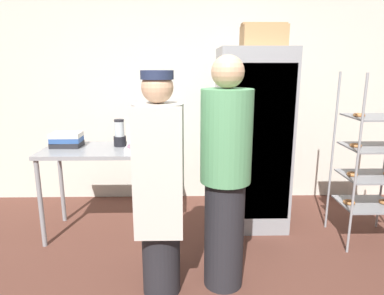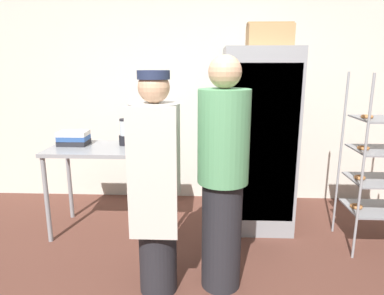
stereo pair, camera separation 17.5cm
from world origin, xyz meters
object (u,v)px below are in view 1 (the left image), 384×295
(blender_pitcher, at_px, (120,134))
(baking_rack, at_px, (372,162))
(refrigerator, at_px, (252,140))
(person_baker, at_px, (159,184))
(donut_box, at_px, (139,147))
(cardboard_storage_box, at_px, (263,36))
(person_customer, at_px, (225,175))
(binder_stack, at_px, (67,140))

(blender_pitcher, bearing_deg, baking_rack, -6.83)
(refrigerator, bearing_deg, person_baker, -126.86)
(person_baker, bearing_deg, blender_pitcher, 113.98)
(blender_pitcher, bearing_deg, donut_box, -47.53)
(baking_rack, distance_m, cardboard_storage_box, 1.58)
(refrigerator, relative_size, baking_rack, 1.14)
(blender_pitcher, bearing_deg, cardboard_storage_box, 3.03)
(donut_box, distance_m, cardboard_storage_box, 1.60)
(donut_box, distance_m, person_customer, 1.03)
(blender_pitcher, xyz_separation_m, person_customer, (0.95, -0.97, -0.11))
(refrigerator, relative_size, person_customer, 1.06)
(person_baker, bearing_deg, person_customer, 10.01)
(refrigerator, bearing_deg, donut_box, -162.53)
(cardboard_storage_box, bearing_deg, baking_rack, -19.88)
(refrigerator, bearing_deg, cardboard_storage_box, -29.64)
(refrigerator, distance_m, binder_stack, 1.87)
(donut_box, distance_m, person_baker, 0.86)
(refrigerator, xyz_separation_m, cardboard_storage_box, (0.06, -0.04, 1.03))
(baking_rack, xyz_separation_m, blender_pitcher, (-2.42, 0.29, 0.22))
(baking_rack, relative_size, cardboard_storage_box, 3.82)
(donut_box, bearing_deg, baking_rack, -1.21)
(baking_rack, height_order, blender_pitcher, baking_rack)
(donut_box, distance_m, blender_pitcher, 0.34)
(donut_box, bearing_deg, person_baker, -73.07)
(baking_rack, distance_m, blender_pitcher, 2.44)
(person_baker, bearing_deg, refrigerator, 53.14)
(blender_pitcher, relative_size, person_baker, 0.16)
(refrigerator, height_order, cardboard_storage_box, cardboard_storage_box)
(baking_rack, relative_size, person_customer, 0.93)
(blender_pitcher, distance_m, person_customer, 1.36)
(baking_rack, relative_size, person_baker, 0.98)
(person_baker, bearing_deg, cardboard_storage_box, 50.31)
(blender_pitcher, xyz_separation_m, cardboard_storage_box, (1.41, 0.07, 0.95))
(person_baker, distance_m, person_customer, 0.49)
(binder_stack, relative_size, person_customer, 0.17)
(blender_pitcher, relative_size, binder_stack, 0.92)
(binder_stack, relative_size, cardboard_storage_box, 0.69)
(baking_rack, height_order, cardboard_storage_box, cardboard_storage_box)
(blender_pitcher, bearing_deg, person_customer, -45.78)
(donut_box, relative_size, cardboard_storage_box, 0.58)
(baking_rack, height_order, person_customer, person_customer)
(refrigerator, height_order, binder_stack, refrigerator)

